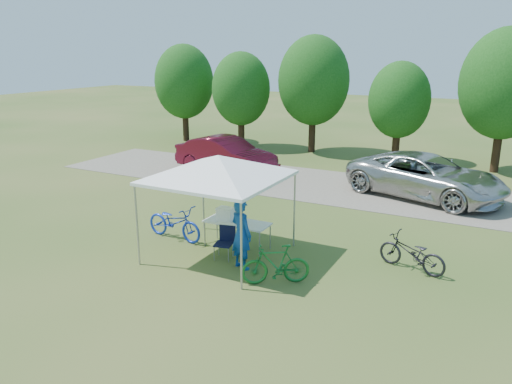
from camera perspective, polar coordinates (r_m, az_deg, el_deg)
ground at (r=13.56m, az=-4.11°, el=-7.14°), size 100.00×100.00×0.00m
gravel_strip at (r=20.43m, az=7.71°, el=0.76°), size 24.00×5.00×0.02m
canopy at (r=12.76m, az=-4.35°, el=3.89°), size 4.53×4.53×3.00m
treeline at (r=25.64m, az=12.13°, el=11.63°), size 24.89×4.28×6.30m
folding_table at (r=13.77m, az=-2.17°, el=-3.59°), size 1.82×0.76×0.75m
folding_chair at (r=13.19m, az=-3.53°, el=-5.43°), size 0.53×0.55×0.86m
cooler at (r=13.87m, az=-3.46°, el=-2.50°), size 0.48×0.33×0.35m
ice_cream_cup at (r=13.57m, az=-1.16°, el=-3.58°), size 0.07×0.07×0.05m
cyclist at (r=12.42m, az=-1.69°, el=-4.83°), size 0.77×0.64×1.81m
bike_blue at (r=14.63m, az=-9.31°, el=-3.42°), size 2.00×0.88×1.02m
bike_green at (r=11.77m, az=2.26°, el=-8.27°), size 1.60×1.27×0.97m
bike_dark at (r=13.03m, az=17.37°, el=-6.68°), size 1.84×1.04×0.92m
minivan at (r=19.44m, az=18.86°, el=1.73°), size 6.29×4.26×1.60m
sedan at (r=22.23m, az=-3.46°, el=4.24°), size 5.00×2.44×1.58m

